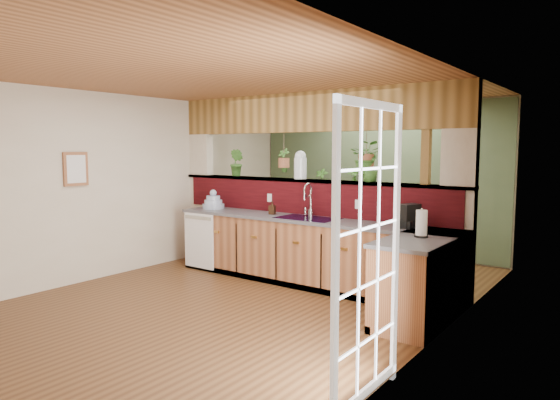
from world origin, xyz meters
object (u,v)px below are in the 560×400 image
Objects in this scene: faucet at (309,198)px; soap_dispenser at (272,208)px; dish_stack at (213,203)px; coffee_maker at (409,217)px; glass_jar at (300,165)px; paper_towel at (422,224)px; shelving_console at (341,222)px.

faucet is 0.56m from soap_dispenser.
dish_stack reaches higher than coffee_maker.
soap_dispenser is 0.46× the size of glass_jar.
coffee_maker is 0.60m from paper_towel.
paper_towel is at bearing -22.21° from glass_jar.
paper_towel is (2.35, -0.52, 0.05)m from soap_dispenser.
dish_stack is 1.54m from glass_jar.
paper_towel is at bearing -34.70° from coffee_maker.
paper_towel reaches higher than shelving_console.
dish_stack is at bearing -179.77° from soap_dispenser.
soap_dispenser is 0.66× the size of coffee_maker.
glass_jar is (-0.29, 0.22, 0.44)m from faucet.
dish_stack is 2.50m from shelving_console.
faucet is at bearing 13.45° from soap_dispenser.
dish_stack is 0.22× the size of shelving_console.
glass_jar is (0.24, 0.34, 0.60)m from soap_dispenser.
faucet is 1.64× the size of coffee_maker.
coffee_maker is 1.89m from glass_jar.
dish_stack reaches higher than shelving_console.
paper_towel is (1.82, -0.64, -0.11)m from faucet.
coffee_maker is (3.15, -0.01, 0.04)m from dish_stack.
shelving_console is (-2.18, 2.26, -0.53)m from coffee_maker.
dish_stack is 3.15m from coffee_maker.
glass_jar is at bearing 14.25° from dish_stack.
glass_jar is 2.23m from shelving_console.
paper_towel is at bearing -65.66° from shelving_console.
faucet is 1.94m from paper_towel.
paper_towel is (0.34, -0.50, 0.01)m from coffee_maker.
glass_jar reaches higher than faucet.
glass_jar reaches higher than shelving_console.
shelving_console is (-2.52, 2.76, -0.54)m from paper_towel.
soap_dispenser is 2.30m from shelving_console.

